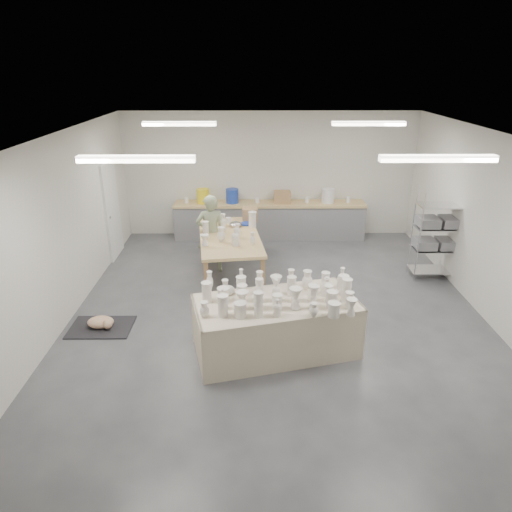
{
  "coord_description": "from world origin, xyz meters",
  "views": [
    {
      "loc": [
        -0.42,
        -6.95,
        3.97
      ],
      "look_at": [
        -0.36,
        0.0,
        1.05
      ],
      "focal_mm": 32.0,
      "sensor_mm": 36.0,
      "label": 1
    }
  ],
  "objects_px": {
    "drying_table": "(276,323)",
    "work_table": "(231,234)",
    "red_stool": "(213,252)",
    "potter": "(211,234)"
  },
  "relations": [
    {
      "from": "drying_table",
      "to": "work_table",
      "type": "distance_m",
      "value": 2.89
    },
    {
      "from": "drying_table",
      "to": "red_stool",
      "type": "bearing_deg",
      "value": 96.66
    },
    {
      "from": "work_table",
      "to": "drying_table",
      "type": "bearing_deg",
      "value": -81.53
    },
    {
      "from": "drying_table",
      "to": "work_table",
      "type": "relative_size",
      "value": 1.04
    },
    {
      "from": "potter",
      "to": "red_stool",
      "type": "height_order",
      "value": "potter"
    },
    {
      "from": "drying_table",
      "to": "red_stool",
      "type": "distance_m",
      "value": 3.39
    },
    {
      "from": "work_table",
      "to": "potter",
      "type": "height_order",
      "value": "potter"
    },
    {
      "from": "drying_table",
      "to": "work_table",
      "type": "xyz_separation_m",
      "value": [
        -0.77,
        2.75,
        0.4
      ]
    },
    {
      "from": "potter",
      "to": "red_stool",
      "type": "xyz_separation_m",
      "value": [
        0.0,
        0.27,
        -0.51
      ]
    },
    {
      "from": "potter",
      "to": "red_stool",
      "type": "relative_size",
      "value": 3.69
    }
  ]
}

